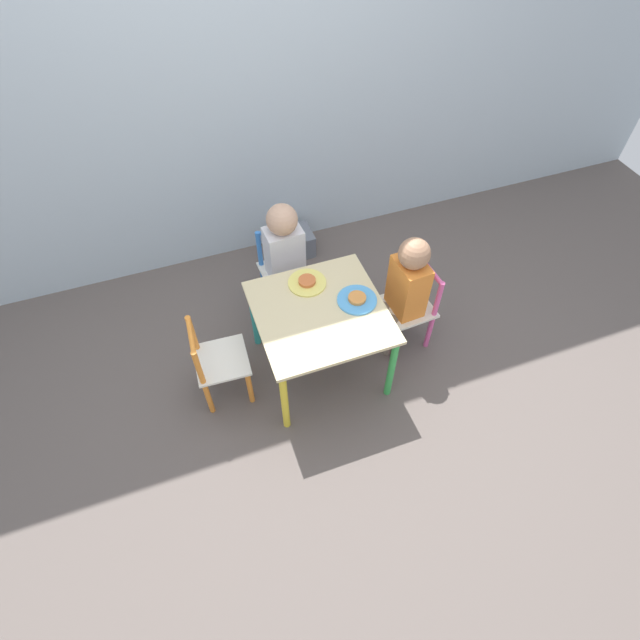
# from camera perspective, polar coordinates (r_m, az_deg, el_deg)

# --- Properties ---
(ground_plane) EXTENTS (6.00, 6.00, 0.00)m
(ground_plane) POSITION_cam_1_polar(r_m,az_deg,el_deg) (2.81, 0.00, -5.29)
(ground_plane) COLOR #5B514C
(house_wall) EXTENTS (6.00, 0.06, 2.60)m
(house_wall) POSITION_cam_1_polar(r_m,az_deg,el_deg) (2.85, -8.80, 29.04)
(house_wall) COLOR #B2C1CC
(house_wall) RESTS_ON ground_plane
(kids_table) EXTENTS (0.63, 0.63, 0.48)m
(kids_table) POSITION_cam_1_polar(r_m,az_deg,el_deg) (2.48, 0.00, 0.10)
(kids_table) COLOR beige
(kids_table) RESTS_ON ground_plane
(chair_pink) EXTENTS (0.27, 0.27, 0.52)m
(chair_pink) POSITION_cam_1_polar(r_m,az_deg,el_deg) (2.78, 10.26, 1.39)
(chair_pink) COLOR silver
(chair_pink) RESTS_ON ground_plane
(chair_blue) EXTENTS (0.28, 0.28, 0.52)m
(chair_blue) POSITION_cam_1_polar(r_m,az_deg,el_deg) (2.93, -4.19, 5.59)
(chair_blue) COLOR silver
(chair_blue) RESTS_ON ground_plane
(chair_orange) EXTENTS (0.27, 0.27, 0.52)m
(chair_orange) POSITION_cam_1_polar(r_m,az_deg,el_deg) (2.56, -11.64, -4.83)
(chair_orange) COLOR silver
(chair_orange) RESTS_ON ground_plane
(child_right) EXTENTS (0.22, 0.21, 0.75)m
(child_right) POSITION_cam_1_polar(r_m,az_deg,el_deg) (2.61, 9.70, 3.76)
(child_right) COLOR #7A6B5B
(child_right) RESTS_ON ground_plane
(child_back) EXTENTS (0.21, 0.22, 0.75)m
(child_back) POSITION_cam_1_polar(r_m,az_deg,el_deg) (2.75, -3.98, 7.70)
(child_back) COLOR #38383D
(child_back) RESTS_ON ground_plane
(plate_right) EXTENTS (0.20, 0.20, 0.03)m
(plate_right) POSITION_cam_1_polar(r_m,az_deg,el_deg) (2.47, 4.25, 2.37)
(plate_right) COLOR #4C9EE0
(plate_right) RESTS_ON kids_table
(plate_back) EXTENTS (0.20, 0.20, 0.03)m
(plate_back) POSITION_cam_1_polar(r_m,az_deg,el_deg) (2.54, -1.49, 4.34)
(plate_back) COLOR #EADB66
(plate_back) RESTS_ON kids_table
(storage_bin) EXTENTS (0.22, 0.21, 0.16)m
(storage_bin) POSITION_cam_1_polar(r_m,az_deg,el_deg) (3.37, -2.84, 8.86)
(storage_bin) COLOR slate
(storage_bin) RESTS_ON ground_plane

